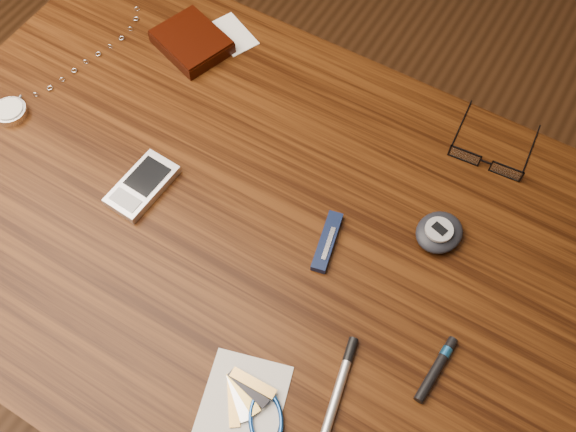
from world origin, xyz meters
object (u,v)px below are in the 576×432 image
at_px(desk, 242,252).
at_px(pocket_knife, 327,242).
at_px(silver_pen, 340,385).
at_px(pocket_watch, 14,108).
at_px(notepad_keys, 255,409).
at_px(pda_phone, 142,185).
at_px(pedometer, 439,232).
at_px(eyeglasses, 486,160).
at_px(wallet_and_card, 193,42).

xyz_separation_m(desk, pocket_knife, (0.12, 0.03, 0.11)).
xyz_separation_m(desk, silver_pen, (0.23, -0.13, 0.11)).
distance_m(pocket_watch, notepad_keys, 0.57).
relative_size(pda_phone, notepad_keys, 0.77).
height_order(pocket_watch, notepad_keys, pocket_watch).
height_order(pda_phone, pocket_knife, pda_phone).
height_order(pedometer, silver_pen, pedometer).
relative_size(eyeglasses, pocket_watch, 0.40).
xyz_separation_m(notepad_keys, pocket_knife, (-0.03, 0.23, 0.00)).
bearing_deg(pocket_knife, pda_phone, -168.02).
bearing_deg(silver_pen, eyeglasses, 85.91).
xyz_separation_m(desk, eyeglasses, (0.26, 0.26, 0.11)).
bearing_deg(eyeglasses, desk, -134.93).
bearing_deg(eyeglasses, pocket_knife, -120.42).
distance_m(wallet_and_card, pocket_knife, 0.41).
relative_size(desk, pocket_knife, 11.01).
xyz_separation_m(wallet_and_card, pedometer, (0.48, -0.11, 0.00)).
xyz_separation_m(pda_phone, notepad_keys, (0.30, -0.18, -0.00)).
bearing_deg(pocket_watch, desk, 2.10).
bearing_deg(eyeglasses, silver_pen, -94.09).
bearing_deg(pocket_watch, notepad_keys, -19.14).
height_order(pocket_watch, pocket_knife, pocket_watch).
bearing_deg(notepad_keys, pocket_watch, 160.86).
relative_size(desk, silver_pen, 7.11).
height_order(desk, wallet_and_card, wallet_and_card).
xyz_separation_m(wallet_and_card, notepad_keys, (0.39, -0.43, -0.01)).
bearing_deg(wallet_and_card, pocket_watch, -122.51).
bearing_deg(pedometer, pda_phone, -159.90).
height_order(notepad_keys, pocket_knife, same).
distance_m(desk, pedometer, 0.29).
height_order(eyeglasses, pda_phone, eyeglasses).
xyz_separation_m(desk, pda_phone, (-0.14, -0.03, 0.11)).
distance_m(eyeglasses, silver_pen, 0.38).
height_order(desk, pocket_watch, pocket_watch).
height_order(wallet_and_card, pedometer, pedometer).
distance_m(desk, pocket_watch, 0.40).
xyz_separation_m(pocket_watch, pda_phone, (0.25, -0.01, 0.00)).
height_order(wallet_and_card, eyeglasses, same).
xyz_separation_m(wallet_and_card, eyeglasses, (0.49, 0.03, -0.00)).
relative_size(desk, eyeglasses, 8.42).
bearing_deg(pocket_watch, wallet_and_card, 57.49).
xyz_separation_m(desk, notepad_keys, (0.16, -0.20, 0.11)).
bearing_deg(pedometer, silver_pen, -94.06).
distance_m(notepad_keys, pocket_knife, 0.24).
relative_size(wallet_and_card, pedometer, 1.92).
height_order(wallet_and_card, pocket_knife, wallet_and_card).
bearing_deg(silver_pen, pocket_watch, 169.55).
bearing_deg(pedometer, notepad_keys, -105.67).
relative_size(wallet_and_card, silver_pen, 1.11).
bearing_deg(wallet_and_card, silver_pen, -37.81).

